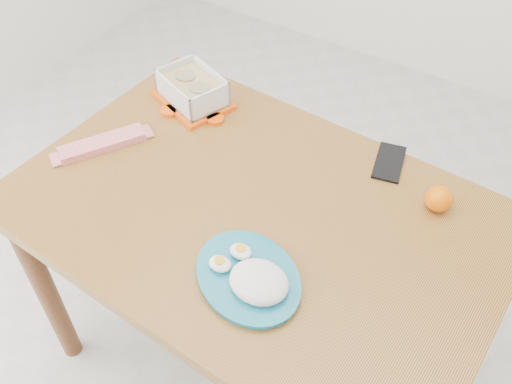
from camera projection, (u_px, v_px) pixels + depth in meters
The scene contains 7 objects.
ground at pixel (252, 313), 2.04m from camera, with size 3.50×3.50×0.00m, color #B7B7B2.
dining_table at pixel (256, 236), 1.45m from camera, with size 1.21×0.84×0.75m.
food_container at pixel (192, 89), 1.64m from camera, with size 0.25×0.22×0.09m.
orange_fruit at pixel (439, 199), 1.35m from camera, with size 0.07×0.07×0.07m, color orange.
rice_plate at pixel (251, 277), 1.21m from camera, with size 0.35×0.35×0.07m.
candy_bar at pixel (102, 144), 1.52m from camera, with size 0.23×0.06×0.02m, color red.
smartphone at pixel (389, 162), 1.48m from camera, with size 0.07×0.14×0.01m, color black.
Camera 1 is at (0.60, -0.92, 1.77)m, focal length 40.00 mm.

